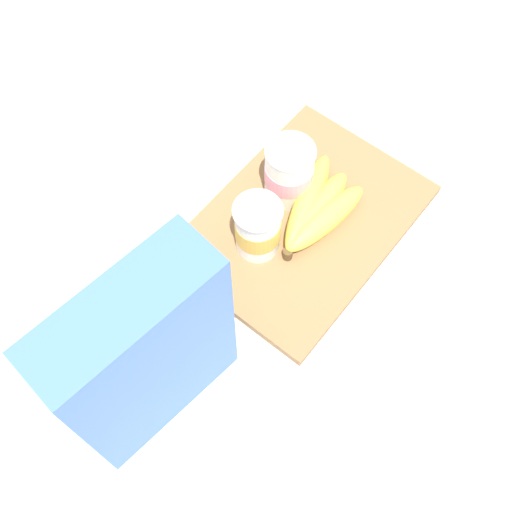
{
  "coord_description": "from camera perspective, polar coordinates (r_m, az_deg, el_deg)",
  "views": [
    {
      "loc": [
        -0.41,
        -0.24,
        0.81
      ],
      "look_at": [
        -0.11,
        0.0,
        0.07
      ],
      "focal_mm": 44.75,
      "sensor_mm": 36.0,
      "label": 1
    }
  ],
  "objects": [
    {
      "name": "yogurt_cup_back",
      "position": [
        0.91,
        2.97,
        7.53
      ],
      "size": [
        0.07,
        0.07,
        0.1
      ],
      "color": "white",
      "rests_on": "cutting_board"
    },
    {
      "name": "yogurt_cup_front",
      "position": [
        0.87,
        0.15,
        2.52
      ],
      "size": [
        0.07,
        0.07,
        0.09
      ],
      "color": "white",
      "rests_on": "cutting_board"
    },
    {
      "name": "cereal_box",
      "position": [
        0.72,
        -9.94,
        -8.84
      ],
      "size": [
        0.21,
        0.1,
        0.28
      ],
      "primitive_type": "cube",
      "rotation": [
        0.0,
        0.0,
        3.02
      ],
      "color": "#4770B7",
      "rests_on": "ground_plane"
    },
    {
      "name": "cutting_board",
      "position": [
        0.94,
        4.24,
        3.02
      ],
      "size": [
        0.35,
        0.25,
        0.02
      ],
      "primitive_type": "cube",
      "color": "olive",
      "rests_on": "ground_plane"
    },
    {
      "name": "ground_plane",
      "position": [
        0.94,
        4.21,
        2.79
      ],
      "size": [
        2.4,
        2.4,
        0.0
      ],
      "primitive_type": "plane",
      "color": "silver"
    },
    {
      "name": "banana_bunch",
      "position": [
        0.92,
        5.42,
        4.08
      ],
      "size": [
        0.17,
        0.11,
        0.04
      ],
      "color": "yellow",
      "rests_on": "cutting_board"
    }
  ]
}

